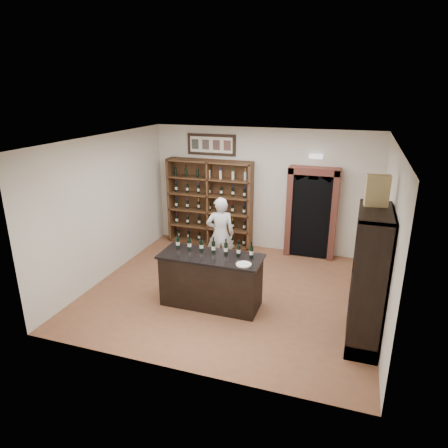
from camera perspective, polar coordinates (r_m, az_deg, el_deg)
The scene contains 21 objects.
floor at distance 8.14m, azimuth 1.00°, elevation -9.55°, with size 5.50×5.50×0.00m, color brown.
ceiling at distance 7.21m, azimuth 1.14°, elevation 11.89°, with size 5.50×5.50×0.00m, color white.
wall_back at distance 9.87m, azimuth 5.44°, elevation 4.87°, with size 5.50×0.04×3.00m, color beige.
wall_left at distance 8.73m, azimuth -16.44°, elevation 2.30°, with size 0.04×5.00×3.00m, color beige.
wall_right at distance 7.26m, azimuth 22.25°, elevation -1.70°, with size 0.04×5.00×3.00m, color beige.
wine_shelf at distance 10.18m, azimuth -1.99°, elevation 3.05°, with size 2.20×0.38×2.20m.
framed_picture at distance 10.01m, azimuth -1.81°, elevation 11.27°, with size 1.25×0.04×0.52m, color black.
arched_doorway at distance 9.60m, azimuth 12.42°, elevation 1.87°, with size 1.17×0.35×2.17m.
emergency_light at distance 9.41m, azimuth 13.02°, elevation 9.39°, with size 0.30×0.10×0.10m, color white.
tasting_counter at distance 7.47m, azimuth -1.86°, elevation -8.07°, with size 1.88×0.78×1.00m.
counter_bottle_0 at distance 7.60m, azimuth -6.63°, elevation -2.63°, with size 0.07×0.07×0.30m.
counter_bottle_1 at distance 7.50m, azimuth -4.96°, elevation -2.85°, with size 0.07×0.07×0.30m.
counter_bottle_2 at distance 7.42m, azimuth -3.26°, elevation -3.07°, with size 0.07×0.07×0.30m.
counter_bottle_3 at distance 7.34m, azimuth -1.51°, elevation -3.30°, with size 0.07×0.07×0.30m.
counter_bottle_4 at distance 7.26m, azimuth 0.27°, elevation -3.53°, with size 0.07×0.07×0.30m.
counter_bottle_5 at distance 7.20m, azimuth 2.09°, elevation -3.76°, with size 0.07×0.07×0.30m.
counter_bottle_6 at distance 7.14m, azimuth 3.94°, elevation -3.99°, with size 0.07×0.07×0.30m.
side_cabinet at distance 6.72m, azimuth 19.88°, elevation -10.07°, with size 0.48×1.20×2.20m.
shopkeeper at distance 8.72m, azimuth -0.52°, elevation -1.49°, with size 0.61×0.40×1.68m, color silver.
plate at distance 6.87m, azimuth 2.84°, elevation -5.79°, with size 0.27×0.27×0.02m, color silver.
wine_crate at distance 6.33m, azimuth 21.06°, elevation 4.46°, with size 0.34×0.14×0.48m, color tan.
Camera 1 is at (2.14, -6.83, 3.88)m, focal length 32.00 mm.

